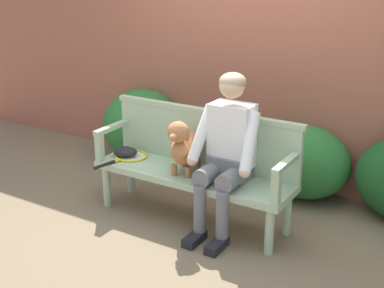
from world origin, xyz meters
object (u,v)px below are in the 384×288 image
at_px(garden_bench, 192,179).
at_px(person_seated, 227,149).
at_px(dog_on_bench, 184,146).
at_px(tennis_racket, 129,157).
at_px(baseball_glove, 125,152).

xyz_separation_m(garden_bench, person_seated, (0.33, -0.01, 0.33)).
bearing_deg(dog_on_bench, tennis_racket, 175.33).
bearing_deg(garden_bench, person_seated, -1.45).
xyz_separation_m(person_seated, tennis_racket, (-0.99, 0.00, -0.27)).
bearing_deg(tennis_racket, dog_on_bench, -4.67).
bearing_deg(person_seated, garden_bench, 178.55).
bearing_deg(baseball_glove, garden_bench, -16.44).
height_order(person_seated, baseball_glove, person_seated).
bearing_deg(tennis_racket, person_seated, -0.16).
bearing_deg(person_seated, baseball_glove, 179.58).
bearing_deg(dog_on_bench, baseball_glove, 175.23).
xyz_separation_m(tennis_racket, baseball_glove, (-0.04, 0.00, 0.04)).
height_order(garden_bench, dog_on_bench, dog_on_bench).
height_order(dog_on_bench, baseball_glove, dog_on_bench).
bearing_deg(person_seated, dog_on_bench, -172.66).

